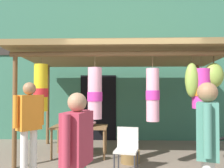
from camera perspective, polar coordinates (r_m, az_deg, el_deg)
ground_plane at (r=4.99m, az=5.01°, el=-19.41°), size 30.00×30.00×0.00m
shop_facade at (r=7.46m, az=3.88°, el=3.80°), size 12.00×0.29×4.46m
market_stall_canopy at (r=5.49m, az=3.48°, el=4.93°), size 4.78×2.63×2.51m
display_table at (r=5.64m, az=-7.76°, el=-10.79°), size 1.27×0.67×0.70m
flower_heap_on_table at (r=5.64m, az=-7.67°, el=-9.18°), size 0.78×0.55×0.16m
folding_chair at (r=4.50m, az=3.60°, el=-14.78°), size 0.47×0.47×0.84m
wicker_basket_by_table at (r=5.24m, az=4.40°, el=-17.04°), size 0.40×0.40×0.27m
vendor_in_orange at (r=2.63m, az=-8.46°, el=-15.89°), size 0.31×0.58×1.51m
customer_foreground at (r=2.86m, az=22.15°, el=-13.07°), size 0.35×0.56×1.62m
shopper_by_bananas at (r=4.51m, az=-19.38°, el=-8.34°), size 0.42×0.48×1.68m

